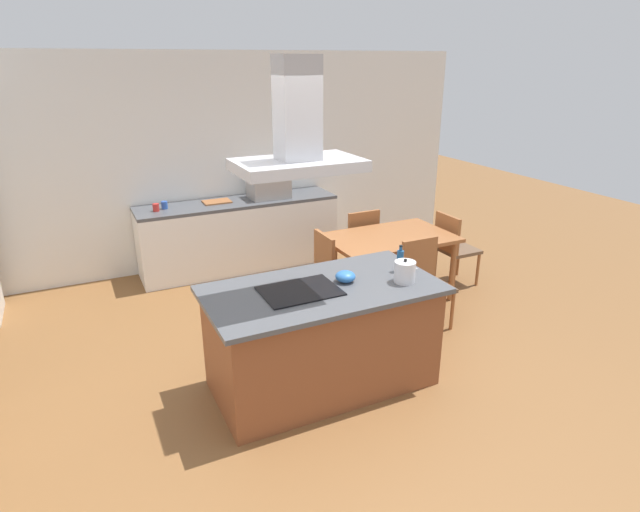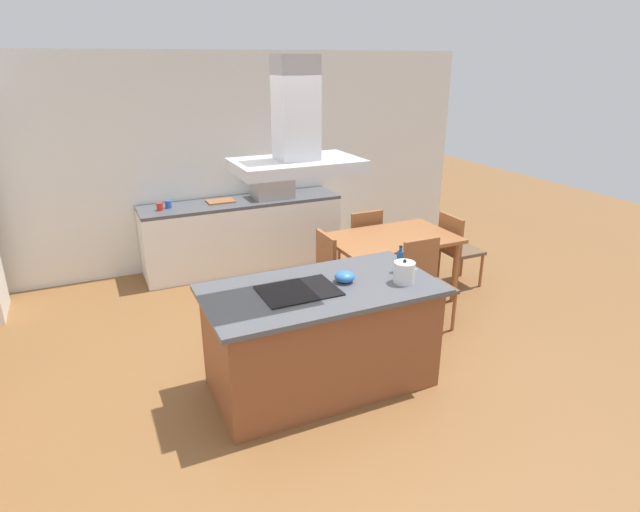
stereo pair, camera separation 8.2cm
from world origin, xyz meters
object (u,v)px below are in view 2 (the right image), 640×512
(coffee_mug_blue, at_px, (168,204))
(dining_table, at_px, (391,244))
(chair_facing_island, at_px, (426,278))
(cooktop, at_px, (299,291))
(olive_oil_bottle, at_px, (400,261))
(chair_at_right_end, at_px, (456,246))
(coffee_mug_red, at_px, (160,207))
(chair_facing_back_wall, at_px, (362,240))
(range_hood, at_px, (296,135))
(tea_kettle, at_px, (404,272))
(mixing_bowl, at_px, (345,277))
(cutting_board, at_px, (221,201))
(countertop_microwave, at_px, (272,187))
(chair_at_left_end, at_px, (317,270))

(coffee_mug_blue, distance_m, dining_table, 2.73)
(dining_table, relative_size, chair_facing_island, 1.57)
(cooktop, height_order, dining_table, cooktop)
(olive_oil_bottle, bearing_deg, chair_at_right_end, 36.91)
(coffee_mug_red, relative_size, chair_at_right_end, 0.10)
(chair_facing_back_wall, bearing_deg, cooktop, -130.77)
(dining_table, bearing_deg, chair_facing_island, -90.00)
(coffee_mug_blue, height_order, range_hood, range_hood)
(coffee_mug_blue, bearing_deg, chair_at_right_end, -29.16)
(chair_facing_back_wall, bearing_deg, tea_kettle, -110.63)
(mixing_bowl, distance_m, cutting_board, 2.92)
(olive_oil_bottle, distance_m, coffee_mug_blue, 3.24)
(cutting_board, height_order, range_hood, range_hood)
(cooktop, xyz_separation_m, chair_facing_island, (1.62, 0.55, -0.40))
(mixing_bowl, relative_size, chair_at_right_end, 0.19)
(dining_table, xyz_separation_m, range_hood, (-1.62, -1.22, 1.43))
(mixing_bowl, distance_m, chair_at_right_end, 2.48)
(countertop_microwave, distance_m, range_hood, 3.18)
(cooktop, xyz_separation_m, tea_kettle, (0.84, -0.19, 0.08))
(chair_facing_island, bearing_deg, coffee_mug_red, 134.26)
(coffee_mug_blue, height_order, dining_table, coffee_mug_blue)
(cooktop, xyz_separation_m, coffee_mug_blue, (-0.50, 2.91, 0.04))
(tea_kettle, xyz_separation_m, chair_at_right_end, (1.70, 1.41, -0.48))
(olive_oil_bottle, xyz_separation_m, mixing_bowl, (-0.52, 0.00, -0.05))
(dining_table, distance_m, chair_at_left_end, 0.93)
(chair_facing_back_wall, distance_m, chair_at_right_end, 1.13)
(chair_facing_back_wall, distance_m, range_hood, 2.95)
(coffee_mug_blue, bearing_deg, range_hood, -80.29)
(countertop_microwave, relative_size, chair_facing_island, 0.56)
(dining_table, height_order, range_hood, range_hood)
(dining_table, relative_size, chair_facing_back_wall, 1.57)
(chair_facing_island, relative_size, chair_at_right_end, 1.00)
(chair_facing_island, distance_m, chair_at_left_end, 1.13)
(countertop_microwave, xyz_separation_m, chair_facing_island, (0.80, -2.33, -0.53))
(cooktop, bearing_deg, range_hood, 0.00)
(olive_oil_bottle, relative_size, chair_facing_back_wall, 0.26)
(range_hood, bearing_deg, cutting_board, 87.10)
(cooktop, height_order, olive_oil_bottle, olive_oil_bottle)
(dining_table, xyz_separation_m, chair_at_right_end, (0.92, -0.00, -0.16))
(chair_facing_island, bearing_deg, mixing_bowl, -156.17)
(chair_at_right_end, xyz_separation_m, range_hood, (-2.54, -1.22, 1.59))
(olive_oil_bottle, relative_size, coffee_mug_blue, 2.60)
(tea_kettle, distance_m, chair_at_left_end, 1.50)
(cutting_board, distance_m, chair_at_left_end, 1.84)
(coffee_mug_red, xyz_separation_m, cutting_board, (0.76, 0.08, -0.04))
(countertop_microwave, distance_m, chair_facing_back_wall, 1.38)
(mixing_bowl, height_order, chair_facing_back_wall, mixing_bowl)
(chair_facing_island, height_order, chair_at_right_end, same)
(chair_at_right_end, bearing_deg, cutting_board, 144.42)
(dining_table, bearing_deg, coffee_mug_blue, 141.40)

